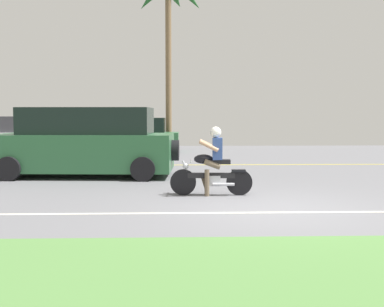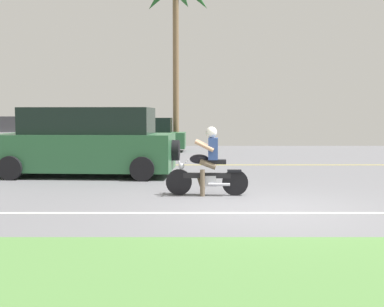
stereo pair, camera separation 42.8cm
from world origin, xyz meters
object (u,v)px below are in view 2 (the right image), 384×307
(parked_car_1, at_px, (143,136))
(palm_tree_0, at_px, (177,1))
(motorcyclist_distant, at_px, (64,145))
(motorcyclist, at_px, (210,166))
(suv_nearby, at_px, (89,143))
(parked_car_0, at_px, (22,135))

(parked_car_1, relative_size, palm_tree_0, 0.50)
(motorcyclist_distant, bearing_deg, palm_tree_0, 54.48)
(motorcyclist, distance_m, parked_car_1, 12.70)
(motorcyclist, xyz_separation_m, motorcyclist_distant, (-5.26, 7.89, -0.05))
(parked_car_1, bearing_deg, motorcyclist_distant, -119.28)
(suv_nearby, distance_m, palm_tree_0, 12.30)
(motorcyclist, bearing_deg, motorcyclist_distant, 123.73)
(parked_car_1, distance_m, motorcyclist_distant, 5.18)
(motorcyclist_distant, bearing_deg, parked_car_1, 60.72)
(palm_tree_0, bearing_deg, motorcyclist_distant, -125.52)
(parked_car_1, bearing_deg, parked_car_0, -178.57)
(motorcyclist_distant, bearing_deg, parked_car_0, 125.66)
(parked_car_1, height_order, palm_tree_0, palm_tree_0)
(suv_nearby, relative_size, palm_tree_0, 0.60)
(motorcyclist, height_order, suv_nearby, suv_nearby)
(suv_nearby, xyz_separation_m, parked_car_0, (-5.13, 8.97, -0.17))
(motorcyclist, height_order, motorcyclist_distant, motorcyclist)
(parked_car_0, bearing_deg, motorcyclist, -55.57)
(suv_nearby, bearing_deg, parked_car_1, 86.59)
(palm_tree_0, distance_m, motorcyclist_distant, 9.72)
(suv_nearby, distance_m, parked_car_0, 10.34)
(parked_car_0, height_order, parked_car_1, parked_car_0)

